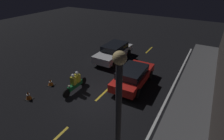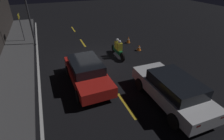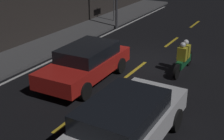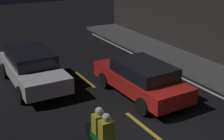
% 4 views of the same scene
% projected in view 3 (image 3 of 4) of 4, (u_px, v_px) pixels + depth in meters
% --- Properties ---
extents(ground_plane, '(56.00, 56.00, 0.00)m').
position_uv_depth(ground_plane, '(145.00, 62.00, 14.13)').
color(ground_plane, black).
extents(raised_curb, '(28.00, 2.29, 0.16)m').
position_uv_depth(raised_curb, '(55.00, 43.00, 16.49)').
color(raised_curb, '#4C4C4F').
rests_on(raised_curb, ground).
extents(lane_dash_b, '(2.00, 0.14, 0.01)m').
position_uv_depth(lane_dash_b, '(73.00, 117.00, 9.71)').
color(lane_dash_b, gold).
rests_on(lane_dash_b, ground).
extents(lane_dash_c, '(2.00, 0.14, 0.01)m').
position_uv_depth(lane_dash_c, '(136.00, 69.00, 13.33)').
color(lane_dash_c, gold).
rests_on(lane_dash_c, ground).
extents(lane_dash_d, '(2.00, 0.14, 0.01)m').
position_uv_depth(lane_dash_d, '(172.00, 42.00, 16.94)').
color(lane_dash_d, gold).
rests_on(lane_dash_d, ground).
extents(lane_dash_e, '(2.00, 0.14, 0.01)m').
position_uv_depth(lane_dash_e, '(195.00, 24.00, 20.55)').
color(lane_dash_e, gold).
rests_on(lane_dash_e, ground).
extents(lane_solid_kerb, '(25.20, 0.14, 0.01)m').
position_uv_depth(lane_solid_kerb, '(76.00, 49.00, 15.89)').
color(lane_solid_kerb, silver).
rests_on(lane_solid_kerb, ground).
extents(sedan_white, '(4.57, 1.95, 1.46)m').
position_uv_depth(sedan_white, '(125.00, 122.00, 8.00)').
color(sedan_white, silver).
rests_on(sedan_white, ground).
extents(taxi_red, '(4.38, 1.98, 1.38)m').
position_uv_depth(taxi_red, '(86.00, 62.00, 12.05)').
color(taxi_red, red).
rests_on(taxi_red, ground).
extents(motorcycle, '(2.32, 0.36, 1.38)m').
position_uv_depth(motorcycle, '(184.00, 58.00, 12.82)').
color(motorcycle, black).
rests_on(motorcycle, ground).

